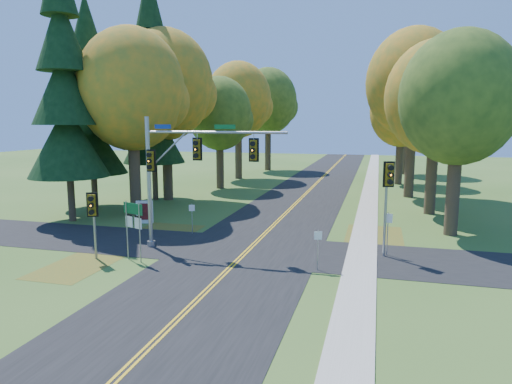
% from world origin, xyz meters
% --- Properties ---
extents(ground, '(160.00, 160.00, 0.00)m').
position_xyz_m(ground, '(0.00, 0.00, 0.00)').
color(ground, '#32551E').
rests_on(ground, ground).
extents(road_main, '(8.00, 160.00, 0.02)m').
position_xyz_m(road_main, '(0.00, 0.00, 0.01)').
color(road_main, black).
rests_on(road_main, ground).
extents(road_cross, '(60.00, 6.00, 0.02)m').
position_xyz_m(road_cross, '(0.00, 2.00, 0.01)').
color(road_cross, black).
rests_on(road_cross, ground).
extents(centerline_left, '(0.10, 160.00, 0.01)m').
position_xyz_m(centerline_left, '(-0.10, 0.00, 0.03)').
color(centerline_left, gold).
rests_on(centerline_left, road_main).
extents(centerline_right, '(0.10, 160.00, 0.01)m').
position_xyz_m(centerline_right, '(0.10, 0.00, 0.03)').
color(centerline_right, gold).
rests_on(centerline_right, road_main).
extents(sidewalk_east, '(1.60, 160.00, 0.06)m').
position_xyz_m(sidewalk_east, '(6.20, 0.00, 0.03)').
color(sidewalk_east, '#9E998E').
rests_on(sidewalk_east, ground).
extents(leaf_patch_w_near, '(4.00, 6.00, 0.00)m').
position_xyz_m(leaf_patch_w_near, '(-6.50, 4.00, 0.01)').
color(leaf_patch_w_near, brown).
rests_on(leaf_patch_w_near, ground).
extents(leaf_patch_e, '(3.50, 8.00, 0.00)m').
position_xyz_m(leaf_patch_e, '(6.80, 6.00, 0.01)').
color(leaf_patch_e, brown).
rests_on(leaf_patch_e, ground).
extents(leaf_patch_w_far, '(3.00, 5.00, 0.00)m').
position_xyz_m(leaf_patch_w_far, '(-7.50, -3.00, 0.01)').
color(leaf_patch_w_far, brown).
rests_on(leaf_patch_w_far, ground).
extents(tree_w_a, '(8.00, 8.00, 14.15)m').
position_xyz_m(tree_w_a, '(-11.13, 9.38, 9.49)').
color(tree_w_a, '#38281C').
rests_on(tree_w_a, ground).
extents(tree_e_a, '(7.20, 7.20, 12.73)m').
position_xyz_m(tree_e_a, '(11.57, 8.77, 8.53)').
color(tree_e_a, '#38281C').
rests_on(tree_e_a, ground).
extents(tree_w_b, '(8.60, 8.60, 15.38)m').
position_xyz_m(tree_w_b, '(-11.72, 16.29, 10.37)').
color(tree_w_b, '#38281C').
rests_on(tree_w_b, ground).
extents(tree_e_b, '(7.60, 7.60, 13.33)m').
position_xyz_m(tree_e_b, '(10.97, 15.58, 8.90)').
color(tree_e_b, '#38281C').
rests_on(tree_e_b, ground).
extents(tree_w_c, '(6.80, 6.80, 11.91)m').
position_xyz_m(tree_w_c, '(-9.54, 24.47, 7.94)').
color(tree_w_c, '#38281C').
rests_on(tree_w_c, ground).
extents(tree_e_c, '(8.80, 8.80, 15.79)m').
position_xyz_m(tree_e_c, '(9.88, 23.69, 10.66)').
color(tree_e_c, '#38281C').
rests_on(tree_e_c, ground).
extents(tree_w_d, '(8.20, 8.20, 14.56)m').
position_xyz_m(tree_w_d, '(-10.13, 33.18, 9.78)').
color(tree_w_d, '#38281C').
rests_on(tree_w_d, ground).
extents(tree_e_d, '(7.00, 7.00, 12.32)m').
position_xyz_m(tree_e_d, '(9.26, 32.87, 8.24)').
color(tree_e_d, '#38281C').
rests_on(tree_e_d, ground).
extents(tree_w_e, '(8.40, 8.40, 14.97)m').
position_xyz_m(tree_w_e, '(-8.92, 44.09, 10.07)').
color(tree_w_e, '#38281C').
rests_on(tree_w_e, ground).
extents(tree_e_e, '(7.80, 7.80, 13.74)m').
position_xyz_m(tree_e_e, '(10.47, 43.58, 9.19)').
color(tree_e_e, '#38281C').
rests_on(tree_e_e, ground).
extents(pine_a, '(5.60, 5.60, 19.48)m').
position_xyz_m(pine_a, '(-14.50, 6.00, 9.18)').
color(pine_a, '#38281C').
rests_on(pine_a, ground).
extents(pine_b, '(5.60, 5.60, 17.31)m').
position_xyz_m(pine_b, '(-16.00, 11.00, 8.16)').
color(pine_b, '#38281C').
rests_on(pine_b, ground).
extents(pine_c, '(5.60, 5.60, 20.56)m').
position_xyz_m(pine_c, '(-13.00, 16.00, 9.69)').
color(pine_c, '#38281C').
rests_on(pine_c, ground).
extents(traffic_mast, '(8.20, 0.73, 7.43)m').
position_xyz_m(traffic_mast, '(-3.65, 1.22, 4.78)').
color(traffic_mast, '#93959B').
rests_on(traffic_mast, ground).
extents(east_signal_pole, '(0.58, 0.69, 5.13)m').
position_xyz_m(east_signal_pole, '(7.40, 2.49, 3.89)').
color(east_signal_pole, gray).
rests_on(east_signal_pole, ground).
extents(ped_signal_pole, '(0.54, 0.65, 3.58)m').
position_xyz_m(ped_signal_pole, '(-7.24, -1.90, 2.66)').
color(ped_signal_pole, gray).
rests_on(ped_signal_pole, ground).
extents(route_sign_cluster, '(1.36, 0.58, 3.11)m').
position_xyz_m(route_sign_cluster, '(-5.19, -1.45, 2.19)').
color(route_sign_cluster, gray).
rests_on(route_sign_cluster, ground).
extents(info_kiosk, '(1.17, 0.51, 1.63)m').
position_xyz_m(info_kiosk, '(-8.99, 6.62, 0.81)').
color(info_kiosk, silver).
rests_on(info_kiosk, ground).
extents(reg_sign_e_north, '(0.45, 0.13, 2.38)m').
position_xyz_m(reg_sign_e_north, '(7.50, 2.89, 1.63)').
color(reg_sign_e_north, gray).
rests_on(reg_sign_e_north, ground).
extents(reg_sign_e_south, '(0.37, 0.14, 2.00)m').
position_xyz_m(reg_sign_e_south, '(4.20, -0.55, 1.37)').
color(reg_sign_e_south, gray).
rests_on(reg_sign_e_south, ground).
extents(reg_sign_w, '(0.37, 0.13, 1.96)m').
position_xyz_m(reg_sign_w, '(-4.53, 4.63, 1.34)').
color(reg_sign_w, gray).
rests_on(reg_sign_w, ground).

